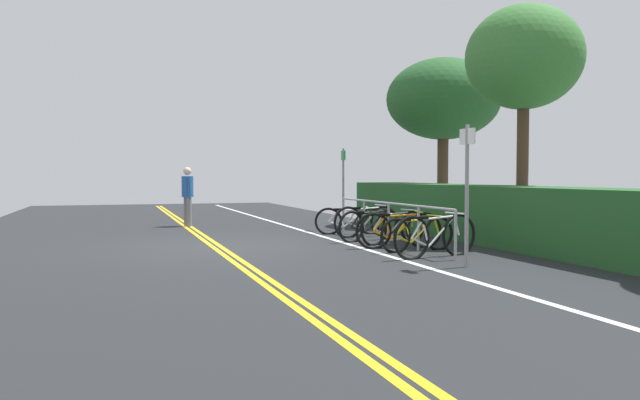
% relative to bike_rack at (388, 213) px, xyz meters
% --- Properties ---
extents(ground_plane, '(37.17, 11.05, 0.05)m').
position_rel_bike_rack_xyz_m(ground_plane, '(-0.68, -3.45, -0.65)').
color(ground_plane, '#232628').
extents(centre_line_yellow_inner, '(33.46, 0.10, 0.00)m').
position_rel_bike_rack_xyz_m(centre_line_yellow_inner, '(-0.68, -3.53, -0.62)').
color(centre_line_yellow_inner, gold).
rests_on(centre_line_yellow_inner, ground_plane).
extents(centre_line_yellow_outer, '(33.46, 0.10, 0.00)m').
position_rel_bike_rack_xyz_m(centre_line_yellow_outer, '(-0.68, -3.37, -0.62)').
color(centre_line_yellow_outer, gold).
rests_on(centre_line_yellow_outer, ground_plane).
extents(bike_lane_stripe_white, '(33.46, 0.12, 0.00)m').
position_rel_bike_rack_xyz_m(bike_lane_stripe_white, '(-0.68, -0.83, -0.62)').
color(bike_lane_stripe_white, white).
rests_on(bike_lane_stripe_white, ground_plane).
extents(bike_rack, '(5.33, 0.05, 0.86)m').
position_rel_bike_rack_xyz_m(bike_rack, '(0.00, 0.00, 0.00)').
color(bike_rack, '#9EA0A5').
rests_on(bike_rack, ground_plane).
extents(bicycle_0, '(0.58, 1.65, 0.68)m').
position_rel_bike_rack_xyz_m(bicycle_0, '(-2.18, -0.01, -0.31)').
color(bicycle_0, black).
rests_on(bicycle_0, ground_plane).
extents(bicycle_1, '(0.46, 1.69, 0.75)m').
position_rel_bike_rack_xyz_m(bicycle_1, '(-1.46, 0.11, -0.27)').
color(bicycle_1, black).
rests_on(bicycle_1, ground_plane).
extents(bicycle_2, '(0.68, 1.68, 0.71)m').
position_rel_bike_rack_xyz_m(bicycle_2, '(-0.63, -0.14, -0.29)').
color(bicycle_2, black).
rests_on(bicycle_2, ground_plane).
extents(bicycle_3, '(0.67, 1.72, 0.72)m').
position_rel_bike_rack_xyz_m(bicycle_3, '(0.02, 0.10, -0.29)').
color(bicycle_3, black).
rests_on(bicycle_3, ground_plane).
extents(bicycle_4, '(0.46, 1.71, 0.74)m').
position_rel_bike_rack_xyz_m(bicycle_4, '(0.77, -0.14, -0.28)').
color(bicycle_4, black).
rests_on(bicycle_4, ground_plane).
extents(bicycle_5, '(0.46, 1.64, 0.69)m').
position_rel_bike_rack_xyz_m(bicycle_5, '(1.35, -0.03, -0.30)').
color(bicycle_5, black).
rests_on(bicycle_5, ground_plane).
extents(bicycle_6, '(0.55, 1.80, 0.79)m').
position_rel_bike_rack_xyz_m(bicycle_6, '(2.21, -0.13, -0.25)').
color(bicycle_6, black).
rests_on(bicycle_6, ground_plane).
extents(pedestrian, '(0.48, 0.32, 1.63)m').
position_rel_bike_rack_xyz_m(pedestrian, '(-5.67, -3.44, 0.31)').
color(pedestrian, slate).
rests_on(pedestrian, ground_plane).
extents(sign_post_near, '(0.36, 0.07, 2.09)m').
position_rel_bike_rack_xyz_m(sign_post_near, '(-3.31, 0.25, 0.65)').
color(sign_post_near, gray).
rests_on(sign_post_near, ground_plane).
extents(sign_post_far, '(0.36, 0.06, 2.18)m').
position_rel_bike_rack_xyz_m(sign_post_far, '(3.37, -0.24, 0.69)').
color(sign_post_far, gray).
rests_on(sign_post_far, ground_plane).
extents(hedge_backdrop, '(14.28, 1.36, 1.19)m').
position_rel_bike_rack_xyz_m(hedge_backdrop, '(1.50, 2.23, -0.03)').
color(hedge_backdrop, '#235626').
rests_on(hedge_backdrop, ground_plane).
extents(tree_near_left, '(3.25, 3.25, 4.74)m').
position_rel_bike_rack_xyz_m(tree_near_left, '(-4.17, 3.62, 2.94)').
color(tree_near_left, '#473323').
rests_on(tree_near_left, ground_plane).
extents(tree_mid, '(2.49, 2.49, 5.05)m').
position_rel_bike_rack_xyz_m(tree_mid, '(0.27, 3.04, 3.28)').
color(tree_mid, '#473323').
rests_on(tree_mid, ground_plane).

